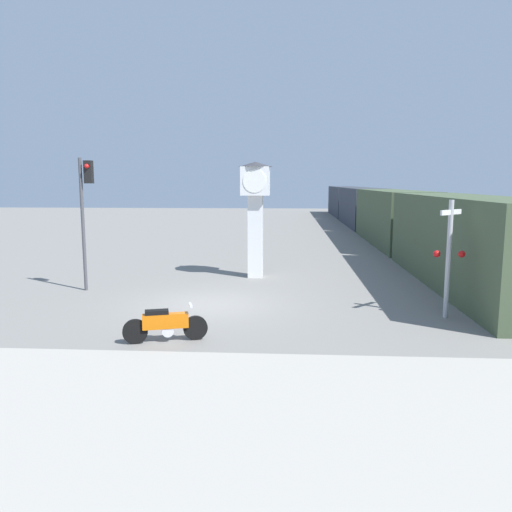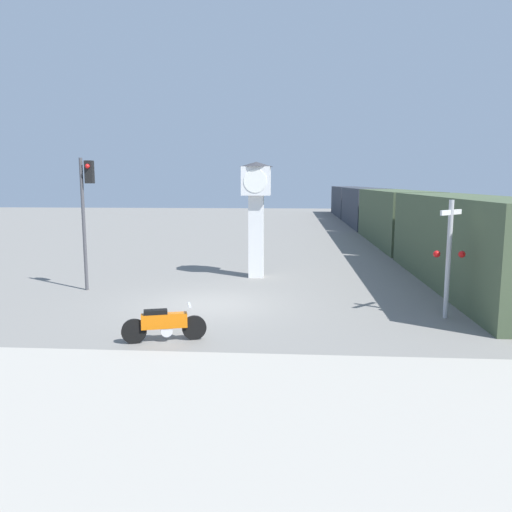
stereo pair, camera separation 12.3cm
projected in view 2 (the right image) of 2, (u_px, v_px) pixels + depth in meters
The scene contains 7 objects.
ground_plane at pixel (210, 305), 16.08m from camera, with size 120.00×120.00×0.00m, color slate.
sidewalk_strip at pixel (136, 414), 8.38m from camera, with size 36.00×6.00×0.10m.
motorcycle at pixel (164, 324), 12.31m from camera, with size 2.03×0.73×0.92m.
clock_tower at pixel (256, 201), 20.35m from camera, with size 1.37×1.37×4.73m.
freight_train at pixel (377, 211), 38.65m from camera, with size 2.80×53.61×3.40m.
traffic_light at pixel (86, 201), 17.80m from camera, with size 0.50×0.35×4.77m.
railroad_crossing_signal at pixel (449, 254), 14.25m from camera, with size 0.90×0.82×3.42m.
Camera 2 is at (2.58, -15.53, 3.91)m, focal length 35.00 mm.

